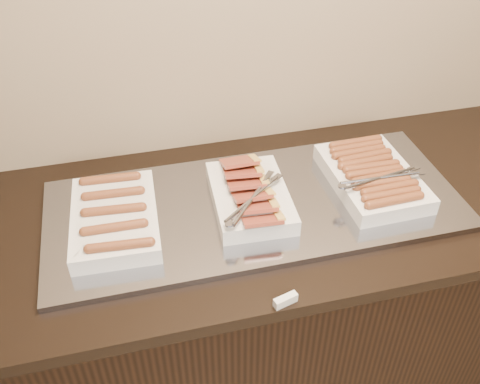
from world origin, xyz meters
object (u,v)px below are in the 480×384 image
Objects in this scene: warming_tray at (255,206)px; dish_center at (250,196)px; dish_right at (373,176)px; dish_left at (115,218)px; counter at (249,307)px.

warming_tray is 3.47× the size of dish_center.
dish_center is 0.96× the size of dish_right.
warming_tray is 0.05m from dish_center.
dish_right is at bearing 3.22° from dish_center.
warming_tray is 3.32× the size of dish_right.
dish_left is at bearing 180.00° from warming_tray.
warming_tray is at bearing 178.17° from dish_right.
dish_center is (-0.00, -0.01, 0.50)m from counter.
dish_left is 0.98× the size of dish_right.
warming_tray reaches higher than counter.
dish_right is (0.38, 0.00, 0.00)m from dish_center.
warming_tray is 3.38× the size of dish_left.
dish_left is (-0.40, 0.00, 0.04)m from warming_tray.
dish_center is at bearing -118.60° from counter.
counter is 5.80× the size of dish_left.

